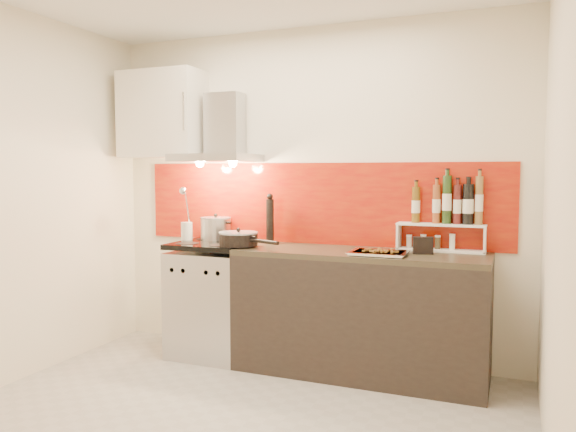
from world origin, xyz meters
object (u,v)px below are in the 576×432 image
at_px(range_stove, 214,300).
at_px(baking_tray, 379,252).
at_px(stock_pot, 216,228).
at_px(pepper_mill, 270,219).
at_px(saute_pan, 239,239).
at_px(counter, 360,313).

relative_size(range_stove, baking_tray, 2.32).
relative_size(stock_pot, pepper_mill, 0.64).
height_order(stock_pot, saute_pan, stock_pot).
xyz_separation_m(saute_pan, baking_tray, (1.08, -0.00, -0.05)).
bearing_deg(pepper_mill, counter, -12.57).
bearing_deg(saute_pan, pepper_mill, 66.84).
distance_m(stock_pot, saute_pan, 0.46).
height_order(pepper_mill, baking_tray, pepper_mill).
xyz_separation_m(range_stove, pepper_mill, (0.41, 0.18, 0.65)).
bearing_deg(pepper_mill, saute_pan, -113.16).
bearing_deg(range_stove, counter, 0.23).
bearing_deg(baking_tray, stock_pot, 168.67).
bearing_deg(range_stove, baking_tray, -4.98).
relative_size(range_stove, pepper_mill, 2.28).
bearing_deg(pepper_mill, range_stove, -156.38).
bearing_deg(pepper_mill, stock_pot, -178.67).
height_order(saute_pan, baking_tray, saute_pan).
height_order(range_stove, saute_pan, saute_pan).
xyz_separation_m(counter, baking_tray, (0.16, -0.12, 0.47)).
relative_size(stock_pot, baking_tray, 0.65).
distance_m(range_stove, saute_pan, 0.61).
height_order(range_stove, pepper_mill, pepper_mill).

